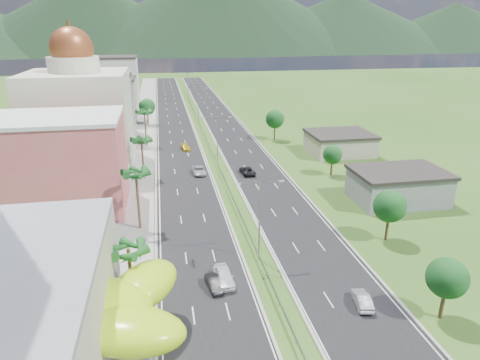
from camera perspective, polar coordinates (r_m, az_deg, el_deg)
ground at (r=48.73m, az=5.24°, el=-16.34°), size 500.00×500.00×0.00m
road_left at (r=130.94m, az=-8.64°, el=6.98°), size 11.00×260.00×0.04m
road_right at (r=132.23m, az=-2.08°, el=7.32°), size 11.00×260.00×0.04m
sidewalk_left at (r=131.00m, az=-12.81°, el=6.73°), size 7.00×260.00×0.12m
median_guardrail at (r=113.80m, az=-4.48°, el=5.51°), size 0.10×216.06×0.76m
streetlight_median_b at (r=53.72m, az=2.62°, el=-4.29°), size 6.04×0.25×11.00m
streetlight_median_c at (r=91.12m, az=-3.06°, el=5.89°), size 6.04×0.25×11.00m
streetlight_median_d at (r=134.98m, az=-5.64°, el=10.40°), size 6.04×0.25×11.00m
streetlight_median_e at (r=179.41m, az=-6.98°, el=12.69°), size 6.04×0.25×11.00m
lime_canopy at (r=42.11m, az=-21.23°, el=-15.98°), size 18.00×15.00×7.40m
pink_shophouse at (r=74.74m, az=-22.92°, el=1.76°), size 20.00×15.00×15.00m
domed_building at (r=95.77m, az=-20.56°, el=8.17°), size 20.00×20.00×28.70m
midrise_grey at (r=120.53m, az=-18.04°, el=9.01°), size 16.00×15.00×16.00m
midrise_beige at (r=142.32m, az=-16.96°, el=10.04°), size 16.00×15.00×13.00m
midrise_white at (r=164.64m, az=-16.27°, el=12.22°), size 16.00×15.00×18.00m
shed_near at (r=78.52m, az=20.30°, el=-0.93°), size 15.00×10.00×5.00m
shed_far at (r=104.90m, az=13.12°, el=4.70°), size 14.00×12.00×4.40m
palm_tree_b at (r=45.41m, az=-14.65°, el=-9.33°), size 3.60×3.60×8.10m
palm_tree_c at (r=63.17m, az=-13.72°, el=0.61°), size 3.60×3.60×9.60m
palm_tree_d at (r=85.47m, az=-13.01°, el=5.01°), size 3.60×3.60×8.60m
palm_tree_e at (r=109.69m, az=-12.64°, el=8.67°), size 3.60×3.60×9.40m
leafy_tree_lfar at (r=134.77m, az=-12.29°, el=9.53°), size 4.90×4.90×8.05m
leafy_tree_ra at (r=48.88m, az=25.91°, el=-11.68°), size 4.20×4.20×6.90m
leafy_tree_rb at (r=62.80m, az=19.34°, el=-3.33°), size 4.55×4.55×7.47m
leafy_tree_rc at (r=87.98m, az=12.23°, el=3.34°), size 3.85×3.85×6.33m
leafy_tree_rd at (r=114.00m, az=4.68°, el=8.09°), size 4.90×4.90×8.05m
mountain_ridge at (r=493.73m, az=-2.28°, el=16.52°), size 860.00×140.00×90.00m
car_white_near_left at (r=51.71m, az=-2.16°, el=-12.71°), size 2.27×5.09×1.70m
car_dark_left at (r=50.87m, az=-3.50°, el=-13.61°), size 1.94×4.10×1.30m
car_silver_mid_left at (r=88.03m, az=-5.54°, el=1.26°), size 2.71×5.37×1.46m
car_yellow_far_left at (r=106.06m, az=-7.29°, el=4.38°), size 2.53×4.69×1.29m
car_silver_right at (r=49.97m, az=15.95°, el=-15.06°), size 2.13×4.41×1.39m
car_dark_far_right at (r=87.60m, az=0.96°, el=1.25°), size 2.86×5.38×1.44m
motorcycle at (r=55.65m, az=-6.27°, el=-10.61°), size 0.65×1.79×1.13m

